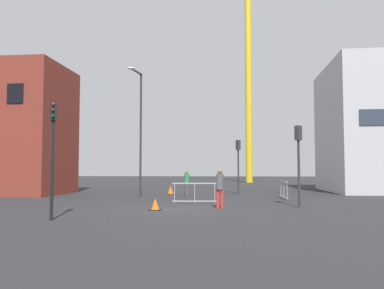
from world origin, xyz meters
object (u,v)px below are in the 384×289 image
pedestrian_waiting (220,185)px  traffic_light_median (53,140)px  traffic_light_verge (299,152)px  pedestrian_walking (187,181)px  traffic_cone_on_verge (155,205)px  construction_crane (250,57)px  traffic_cone_striped (171,190)px  traffic_light_island (238,158)px  streetlamp_tall (139,123)px

pedestrian_waiting → traffic_light_median: bearing=-139.7°
traffic_light_verge → pedestrian_walking: traffic_light_verge is taller
traffic_light_verge → pedestrian_walking: (-6.33, 7.89, -1.62)m
traffic_light_median → traffic_cone_on_verge: bearing=51.5°
construction_crane → traffic_cone_striped: (-6.72, -25.44, -16.77)m
construction_crane → pedestrian_walking: construction_crane is taller
traffic_light_island → traffic_cone_striped: traffic_light_island is taller
construction_crane → pedestrian_walking: size_ratio=15.81×
traffic_light_island → traffic_cone_on_verge: (-3.76, -11.62, -2.39)m
pedestrian_waiting → traffic_cone_striped: size_ratio=2.92×
traffic_light_island → construction_crane: bearing=85.8°
streetlamp_tall → traffic_light_island: size_ratio=2.10×
streetlamp_tall → traffic_light_verge: bearing=-33.1°
streetlamp_tall → traffic_light_median: streetlamp_tall is taller
traffic_light_island → traffic_light_median: (-6.77, -15.40, 0.22)m
traffic_light_median → traffic_cone_on_verge: (3.01, 3.78, -2.61)m
traffic_light_island → streetlamp_tall: bearing=-150.6°
traffic_cone_on_verge → pedestrian_walking: bearing=88.7°
construction_crane → traffic_light_verge: bearing=-88.5°
construction_crane → traffic_cone_striped: construction_crane is taller
traffic_light_median → traffic_light_verge: bearing=31.2°
traffic_cone_striped → traffic_cone_on_verge: size_ratio=1.21×
traffic_light_verge → pedestrian_waiting: bearing=-167.2°
traffic_cone_striped → traffic_light_verge: bearing=-50.2°
construction_crane → traffic_light_median: bearing=-102.0°
traffic_light_median → traffic_light_verge: size_ratio=1.10×
streetlamp_tall → traffic_cone_striped: 5.74m
traffic_light_island → traffic_light_median: bearing=-113.7°
pedestrian_waiting → streetlamp_tall: bearing=128.7°
traffic_light_median → pedestrian_waiting: (5.82, 4.93, -1.77)m
streetlamp_tall → traffic_cone_on_verge: size_ratio=15.75×
traffic_cone_on_verge → traffic_cone_striped: bearing=95.7°
pedestrian_waiting → traffic_light_verge: bearing=12.8°
traffic_light_verge → traffic_cone_on_verge: traffic_light_verge is taller
construction_crane → traffic_light_verge: (0.93, -34.63, -14.44)m
pedestrian_walking → traffic_cone_on_verge: bearing=-91.3°
traffic_light_median → traffic_cone_striped: bearing=82.8°
construction_crane → traffic_light_island: bearing=-94.2°
construction_crane → pedestrian_waiting: size_ratio=14.75×
construction_crane → pedestrian_walking: (-5.40, -26.74, -16.06)m
traffic_light_median → pedestrian_walking: size_ratio=2.50×
traffic_light_median → traffic_cone_on_verge: size_ratio=8.23×
construction_crane → pedestrian_waiting: (-2.80, -35.48, -15.98)m
streetlamp_tall → traffic_light_median: size_ratio=1.92×
construction_crane → traffic_light_median: 43.69m
traffic_light_island → traffic_cone_striped: bearing=-174.9°
traffic_light_median → traffic_cone_on_verge: 5.49m
construction_crane → traffic_cone_on_verge: bearing=-98.7°
traffic_light_island → traffic_light_median: traffic_light_median is taller
construction_crane → traffic_cone_on_verge: size_ratio=52.11×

